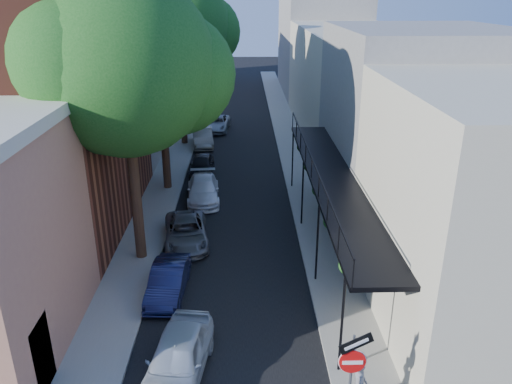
{
  "coord_description": "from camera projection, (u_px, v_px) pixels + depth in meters",
  "views": [
    {
      "loc": [
        0.56,
        -8.65,
        10.49
      ],
      "look_at": [
        1.05,
        10.43,
        2.8
      ],
      "focal_mm": 35.0,
      "sensor_mm": 36.0,
      "label": 1
    }
  ],
  "objects": [
    {
      "name": "sidewalk_left",
      "position": [
        186.0,
        133.0,
        39.63
      ],
      "size": [
        2.0,
        64.0,
        0.12
      ],
      "primitive_type": "cube",
      "color": "gray",
      "rests_on": "ground"
    },
    {
      "name": "parked_car_c",
      "position": [
        186.0,
        232.0,
        22.16
      ],
      "size": [
        2.37,
        4.23,
        1.12
      ],
      "primitive_type": "imported",
      "rotation": [
        0.0,
        0.0,
        0.13
      ],
      "color": "slate",
      "rests_on": "ground"
    },
    {
      "name": "parked_car_e",
      "position": [
        202.0,
        165.0,
        30.68
      ],
      "size": [
        1.42,
        3.47,
        1.18
      ],
      "primitive_type": "imported",
      "rotation": [
        0.0,
        0.0,
        -0.01
      ],
      "color": "black",
      "rests_on": "ground"
    },
    {
      "name": "sidewalk_right",
      "position": [
        287.0,
        132.0,
        39.82
      ],
      "size": [
        2.0,
        64.0,
        0.12
      ],
      "primitive_type": "cube",
      "color": "gray",
      "rests_on": "ground"
    },
    {
      "name": "buildings_right",
      "position": [
        354.0,
        78.0,
        37.83
      ],
      "size": [
        9.8,
        55.0,
        10.0
      ],
      "color": "beige",
      "rests_on": "ground"
    },
    {
      "name": "parked_car_d",
      "position": [
        203.0,
        190.0,
        26.76
      ],
      "size": [
        1.97,
        4.22,
        1.19
      ],
      "primitive_type": "imported",
      "rotation": [
        0.0,
        0.0,
        0.07
      ],
      "color": "white",
      "rests_on": "ground"
    },
    {
      "name": "oak_near",
      "position": [
        137.0,
        68.0,
        18.42
      ],
      "size": [
        7.48,
        6.8,
        11.42
      ],
      "color": "#382416",
      "rests_on": "ground"
    },
    {
      "name": "buildings_left",
      "position": [
        109.0,
        73.0,
        36.53
      ],
      "size": [
        10.1,
        59.1,
        12.0
      ],
      "color": "tan",
      "rests_on": "ground"
    },
    {
      "name": "parked_car_a",
      "position": [
        178.0,
        358.0,
        14.37
      ],
      "size": [
        2.12,
        4.16,
        1.36
      ],
      "primitive_type": "imported",
      "rotation": [
        0.0,
        0.0,
        -0.13
      ],
      "color": "#B4BDC7",
      "rests_on": "ground"
    },
    {
      "name": "oak_far",
      "position": [
        185.0,
        27.0,
        34.04
      ],
      "size": [
        7.7,
        7.0,
        11.9
      ],
      "color": "#382416",
      "rests_on": "ground"
    },
    {
      "name": "parked_car_g",
      "position": [
        216.0,
        123.0,
        40.26
      ],
      "size": [
        2.28,
        4.34,
        1.16
      ],
      "primitive_type": "imported",
      "rotation": [
        0.0,
        0.0,
        -0.09
      ],
      "color": "#8B939D",
      "rests_on": "ground"
    },
    {
      "name": "sign_post",
      "position": [
        352.0,
        365.0,
        12.14
      ],
      "size": [
        0.89,
        0.17,
        2.99
      ],
      "color": "#595B60",
      "rests_on": "ground"
    },
    {
      "name": "road_surface",
      "position": [
        237.0,
        133.0,
        39.74
      ],
      "size": [
        6.0,
        64.0,
        0.01
      ],
      "primitive_type": "cube",
      "color": "black",
      "rests_on": "ground"
    },
    {
      "name": "parked_car_b",
      "position": [
        168.0,
        281.0,
        18.4
      ],
      "size": [
        1.36,
        3.52,
        1.14
      ],
      "primitive_type": "imported",
      "rotation": [
        0.0,
        0.0,
        -0.04
      ],
      "color": "#13173C",
      "rests_on": "ground"
    },
    {
      "name": "oak_mid",
      "position": [
        167.0,
        62.0,
        26.11
      ],
      "size": [
        6.6,
        6.0,
        10.2
      ],
      "color": "#382416",
      "rests_on": "ground"
    },
    {
      "name": "parked_car_f",
      "position": [
        203.0,
        137.0,
        36.17
      ],
      "size": [
        1.85,
        4.08,
        1.3
      ],
      "primitive_type": "imported",
      "rotation": [
        0.0,
        0.0,
        0.12
      ],
      "color": "slate",
      "rests_on": "ground"
    }
  ]
}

